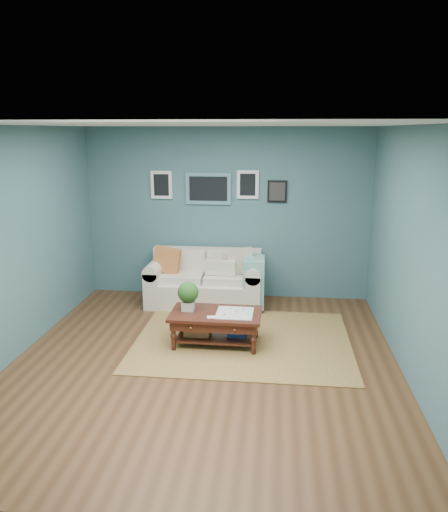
# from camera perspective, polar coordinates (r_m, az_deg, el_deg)

# --- Properties ---
(room_shell) EXTENTS (5.00, 5.02, 2.70)m
(room_shell) POSITION_cam_1_polar(r_m,az_deg,el_deg) (5.58, -2.33, 0.88)
(room_shell) COLOR brown
(room_shell) RESTS_ON ground
(area_rug) EXTENTS (2.74, 2.19, 0.01)m
(area_rug) POSITION_cam_1_polar(r_m,az_deg,el_deg) (6.54, 2.16, -9.61)
(area_rug) COLOR brown
(area_rug) RESTS_ON ground
(loveseat) EXTENTS (1.80, 0.82, 0.93)m
(loveseat) POSITION_cam_1_polar(r_m,az_deg,el_deg) (7.74, -1.61, -2.82)
(loveseat) COLOR beige
(loveseat) RESTS_ON ground
(coffee_table) EXTENTS (1.14, 0.68, 0.80)m
(coffee_table) POSITION_cam_1_polar(r_m,az_deg,el_deg) (6.32, -1.47, -7.05)
(coffee_table) COLOR black
(coffee_table) RESTS_ON ground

